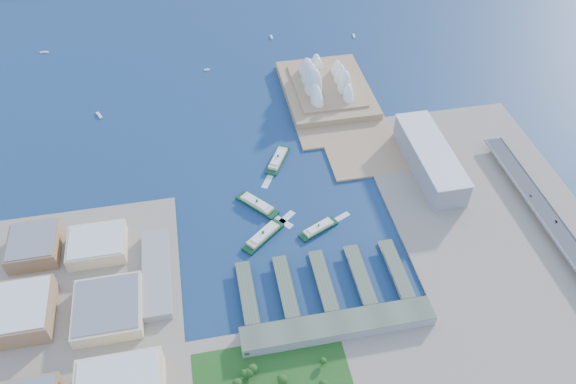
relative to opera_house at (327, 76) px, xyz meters
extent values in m
plane|color=#11274F|center=(-105.00, -280.00, -32.00)|extent=(3000.00, 3000.00, 0.00)
cube|color=gray|center=(-355.00, -385.00, -30.50)|extent=(220.00, 390.00, 3.00)
cube|color=gray|center=(135.00, -330.00, -30.50)|extent=(240.00, 500.00, 3.00)
cube|color=#9D7C55|center=(2.50, -20.00, -30.50)|extent=(135.00, 220.00, 3.00)
cube|color=gray|center=(90.00, -200.00, -11.50)|extent=(45.00, 155.00, 35.00)
cube|color=gray|center=(-90.00, -415.00, -23.00)|extent=(200.00, 28.00, 12.00)
imported|color=slate|center=(199.00, -330.22, -16.55)|extent=(1.26, 3.62, 1.19)
imported|color=slate|center=(191.00, -284.73, -16.54)|extent=(1.71, 4.20, 1.22)
camera|label=1|loc=(-199.53, -710.08, 474.54)|focal=35.00mm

